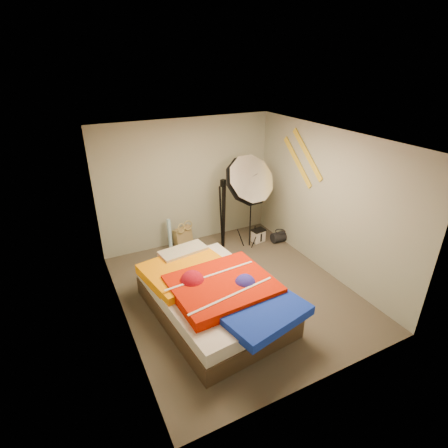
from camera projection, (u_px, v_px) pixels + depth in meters
floor at (235, 291)px, 5.76m from camera, size 4.00×4.00×0.00m
ceiling at (237, 139)px, 4.67m from camera, size 4.00×4.00×0.00m
wall_back at (187, 183)px, 6.82m from camera, size 3.50×0.00×3.50m
wall_front at (328, 297)px, 3.60m from camera, size 3.50×0.00×3.50m
wall_left at (117, 249)px, 4.50m from camera, size 0.00×4.00×4.00m
wall_right at (327, 203)px, 5.92m from camera, size 0.00×4.00×4.00m
tote_bag at (183, 237)px, 7.04m from camera, size 0.44×0.31×0.41m
wrapping_roll at (170, 235)px, 6.84m from camera, size 0.11×0.20×0.66m
camera_case at (258, 236)px, 7.25m from camera, size 0.27×0.21×0.25m
duffel_bag at (280, 237)px, 7.26m from camera, size 0.36×0.23×0.21m
wall_stripe_upper at (307, 154)px, 6.09m from camera, size 0.02×0.91×0.78m
wall_stripe_lower at (297, 162)px, 6.38m from camera, size 0.02×0.91×0.78m
bed at (214, 295)px, 5.13m from camera, size 1.85×2.53×0.65m
photo_umbrella at (248, 181)px, 6.36m from camera, size 1.15×0.83×2.01m
camera_tripod at (223, 210)px, 6.72m from camera, size 0.10×0.10×1.43m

